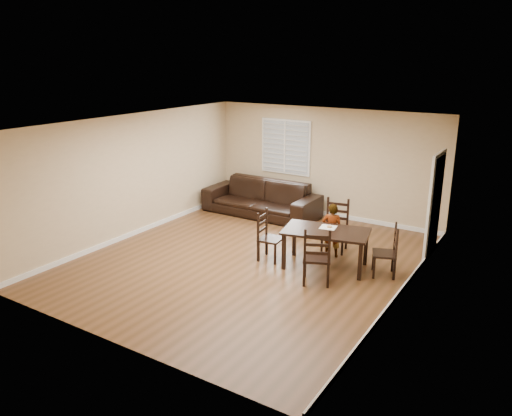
# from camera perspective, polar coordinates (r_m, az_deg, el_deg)

# --- Properties ---
(ground) EXTENTS (7.00, 7.00, 0.00)m
(ground) POSITION_cam_1_polar(r_m,az_deg,el_deg) (9.93, -0.86, -5.99)
(ground) COLOR brown
(ground) RESTS_ON ground
(room) EXTENTS (6.04, 7.04, 2.72)m
(room) POSITION_cam_1_polar(r_m,az_deg,el_deg) (9.50, -0.14, 4.41)
(room) COLOR #C9B188
(room) RESTS_ON ground
(dining_table) EXTENTS (1.74, 1.21, 0.74)m
(dining_table) POSITION_cam_1_polar(r_m,az_deg,el_deg) (9.49, 8.00, -3.04)
(dining_table) COLOR black
(dining_table) RESTS_ON ground
(chair_near) EXTENTS (0.56, 0.54, 1.08)m
(chair_near) POSITION_cam_1_polar(r_m,az_deg,el_deg) (10.49, 9.16, -2.07)
(chair_near) COLOR black
(chair_near) RESTS_ON ground
(chair_far) EXTENTS (0.62, 0.60, 1.06)m
(chair_far) POSITION_cam_1_polar(r_m,az_deg,el_deg) (8.77, 6.95, -5.91)
(chair_far) COLOR black
(chair_far) RESTS_ON ground
(chair_left) EXTENTS (0.46, 0.49, 0.99)m
(chair_left) POSITION_cam_1_polar(r_m,az_deg,el_deg) (9.86, 1.08, -3.34)
(chair_left) COLOR black
(chair_left) RESTS_ON ground
(chair_right) EXTENTS (0.54, 0.56, 0.98)m
(chair_right) POSITION_cam_1_polar(r_m,az_deg,el_deg) (9.43, 15.18, -4.97)
(chair_right) COLOR black
(chair_right) RESTS_ON ground
(child) EXTENTS (0.46, 0.37, 1.10)m
(child) POSITION_cam_1_polar(r_m,az_deg,el_deg) (10.05, 8.67, -2.53)
(child) COLOR gray
(child) RESTS_ON ground
(napkin) EXTENTS (0.34, 0.34, 0.00)m
(napkin) POSITION_cam_1_polar(r_m,az_deg,el_deg) (9.62, 8.25, -2.19)
(napkin) COLOR beige
(napkin) RESTS_ON dining_table
(donut) EXTENTS (0.10, 0.10, 0.04)m
(donut) POSITION_cam_1_polar(r_m,az_deg,el_deg) (9.61, 8.37, -2.09)
(donut) COLOR #BF8344
(donut) RESTS_ON napkin
(sofa) EXTENTS (2.96, 1.16, 0.86)m
(sofa) POSITION_cam_1_polar(r_m,az_deg,el_deg) (12.61, 0.59, 1.13)
(sofa) COLOR black
(sofa) RESTS_ON ground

